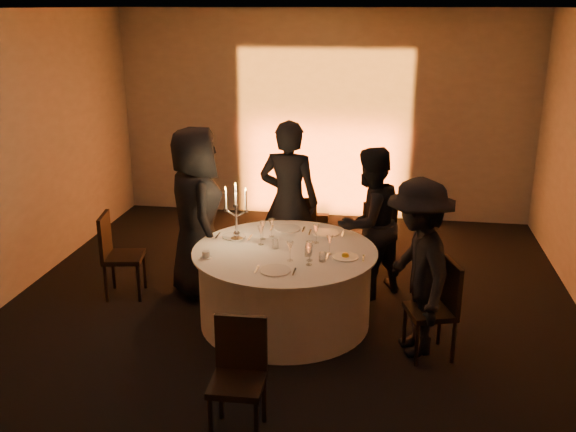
# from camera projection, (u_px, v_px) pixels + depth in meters

# --- Properties ---
(floor) EXTENTS (7.00, 7.00, 0.00)m
(floor) POSITION_uv_depth(u_px,v_px,m) (285.00, 321.00, 6.46)
(floor) COLOR black
(floor) RESTS_ON ground
(ceiling) EXTENTS (7.00, 7.00, 0.00)m
(ceiling) POSITION_uv_depth(u_px,v_px,m) (284.00, 8.00, 5.52)
(ceiling) COLOR white
(ceiling) RESTS_ON wall_back
(wall_back) EXTENTS (7.00, 0.00, 7.00)m
(wall_back) POSITION_uv_depth(u_px,v_px,m) (324.00, 116.00, 9.27)
(wall_back) COLOR #A29C96
(wall_back) RESTS_ON floor
(wall_front) EXTENTS (7.00, 0.00, 7.00)m
(wall_front) POSITION_uv_depth(u_px,v_px,m) (151.00, 386.00, 2.71)
(wall_front) COLOR #A29C96
(wall_front) RESTS_ON floor
(uplighter_fixture) EXTENTS (0.25, 0.12, 0.10)m
(uplighter_fixture) POSITION_uv_depth(u_px,v_px,m) (320.00, 217.00, 9.44)
(uplighter_fixture) COLOR black
(uplighter_fixture) RESTS_ON floor
(banquet_table) EXTENTS (1.80, 1.80, 0.77)m
(banquet_table) POSITION_uv_depth(u_px,v_px,m) (285.00, 286.00, 6.34)
(banquet_table) COLOR black
(banquet_table) RESTS_ON floor
(chair_left) EXTENTS (0.47, 0.47, 0.93)m
(chair_left) POSITION_uv_depth(u_px,v_px,m) (116.00, 250.00, 6.88)
(chair_left) COLOR black
(chair_left) RESTS_ON floor
(chair_back_left) EXTENTS (0.39, 0.39, 0.86)m
(chair_back_left) POSITION_uv_depth(u_px,v_px,m) (302.00, 226.00, 7.78)
(chair_back_left) COLOR black
(chair_back_left) RESTS_ON floor
(chair_back_right) EXTENTS (0.59, 0.59, 0.98)m
(chair_back_right) POSITION_uv_depth(u_px,v_px,m) (374.00, 233.00, 7.31)
(chair_back_right) COLOR black
(chair_back_right) RESTS_ON floor
(chair_right) EXTENTS (0.49, 0.49, 0.90)m
(chair_right) POSITION_uv_depth(u_px,v_px,m) (439.00, 304.00, 5.70)
(chair_right) COLOR black
(chair_right) RESTS_ON floor
(chair_front) EXTENTS (0.40, 0.40, 0.88)m
(chair_front) POSITION_uv_depth(u_px,v_px,m) (239.00, 370.00, 4.68)
(chair_front) COLOR black
(chair_front) RESTS_ON floor
(guest_left) EXTENTS (0.94, 1.07, 1.85)m
(guest_left) POSITION_uv_depth(u_px,v_px,m) (196.00, 212.00, 6.84)
(guest_left) COLOR black
(guest_left) RESTS_ON floor
(guest_back_left) EXTENTS (0.72, 0.52, 1.85)m
(guest_back_left) POSITION_uv_depth(u_px,v_px,m) (289.00, 202.00, 7.19)
(guest_back_left) COLOR black
(guest_back_left) RESTS_ON floor
(guest_back_right) EXTENTS (1.01, 1.00, 1.64)m
(guest_back_right) POSITION_uv_depth(u_px,v_px,m) (369.00, 223.00, 6.82)
(guest_back_right) COLOR black
(guest_back_right) RESTS_ON floor
(guest_right) EXTENTS (0.88, 1.18, 1.63)m
(guest_right) POSITION_uv_depth(u_px,v_px,m) (417.00, 268.00, 5.67)
(guest_right) COLOR black
(guest_right) RESTS_ON floor
(plate_left) EXTENTS (0.36, 0.25, 0.01)m
(plate_left) POSITION_uv_depth(u_px,v_px,m) (234.00, 236.00, 6.56)
(plate_left) COLOR white
(plate_left) RESTS_ON banquet_table
(plate_back_left) EXTENTS (0.36, 0.28, 0.01)m
(plate_back_left) POSITION_uv_depth(u_px,v_px,m) (287.00, 229.00, 6.79)
(plate_back_left) COLOR white
(plate_back_left) RESTS_ON banquet_table
(plate_back_right) EXTENTS (0.35, 0.27, 0.01)m
(plate_back_right) POSITION_uv_depth(u_px,v_px,m) (326.00, 233.00, 6.65)
(plate_back_right) COLOR white
(plate_back_right) RESTS_ON banquet_table
(plate_right) EXTENTS (0.36, 0.25, 0.08)m
(plate_right) POSITION_uv_depth(u_px,v_px,m) (345.00, 256.00, 6.02)
(plate_right) COLOR white
(plate_right) RESTS_ON banquet_table
(plate_front) EXTENTS (0.36, 0.28, 0.01)m
(plate_front) POSITION_uv_depth(u_px,v_px,m) (275.00, 270.00, 5.72)
(plate_front) COLOR white
(plate_front) RESTS_ON banquet_table
(coffee_cup) EXTENTS (0.11, 0.11, 0.07)m
(coffee_cup) POSITION_uv_depth(u_px,v_px,m) (206.00, 255.00, 6.01)
(coffee_cup) COLOR white
(coffee_cup) RESTS_ON banquet_table
(candelabra) EXTENTS (0.26, 0.12, 0.61)m
(candelabra) POSITION_uv_depth(u_px,v_px,m) (236.00, 220.00, 6.41)
(candelabra) COLOR silver
(candelabra) RESTS_ON banquet_table
(wine_glass_a) EXTENTS (0.07, 0.07, 0.19)m
(wine_glass_a) POSITION_uv_depth(u_px,v_px,m) (290.00, 247.00, 5.90)
(wine_glass_a) COLOR white
(wine_glass_a) RESTS_ON banquet_table
(wine_glass_b) EXTENTS (0.07, 0.07, 0.19)m
(wine_glass_b) POSITION_uv_depth(u_px,v_px,m) (310.00, 247.00, 5.91)
(wine_glass_b) COLOR white
(wine_glass_b) RESTS_ON banquet_table
(wine_glass_c) EXTENTS (0.07, 0.07, 0.19)m
(wine_glass_c) POSITION_uv_depth(u_px,v_px,m) (309.00, 251.00, 5.81)
(wine_glass_c) COLOR white
(wine_glass_c) RESTS_ON banquet_table
(wine_glass_d) EXTENTS (0.07, 0.07, 0.19)m
(wine_glass_d) POSITION_uv_depth(u_px,v_px,m) (330.00, 241.00, 6.06)
(wine_glass_d) COLOR white
(wine_glass_d) RESTS_ON banquet_table
(wine_glass_e) EXTENTS (0.07, 0.07, 0.19)m
(wine_glass_e) POSITION_uv_depth(u_px,v_px,m) (316.00, 230.00, 6.36)
(wine_glass_e) COLOR white
(wine_glass_e) RESTS_ON banquet_table
(wine_glass_f) EXTENTS (0.07, 0.07, 0.19)m
(wine_glass_f) POSITION_uv_depth(u_px,v_px,m) (271.00, 224.00, 6.53)
(wine_glass_f) COLOR white
(wine_glass_f) RESTS_ON banquet_table
(wine_glass_g) EXTENTS (0.07, 0.07, 0.19)m
(wine_glass_g) POSITION_uv_depth(u_px,v_px,m) (263.00, 226.00, 6.46)
(wine_glass_g) COLOR white
(wine_glass_g) RESTS_ON banquet_table
(wine_glass_h) EXTENTS (0.07, 0.07, 0.19)m
(wine_glass_h) POSITION_uv_depth(u_px,v_px,m) (261.00, 232.00, 6.31)
(wine_glass_h) COLOR white
(wine_glass_h) RESTS_ON banquet_table
(tumbler_a) EXTENTS (0.07, 0.07, 0.09)m
(tumbler_a) POSITION_uv_depth(u_px,v_px,m) (309.00, 248.00, 6.14)
(tumbler_a) COLOR white
(tumbler_a) RESTS_ON banquet_table
(tumbler_b) EXTENTS (0.07, 0.07, 0.09)m
(tumbler_b) POSITION_uv_depth(u_px,v_px,m) (275.00, 244.00, 6.24)
(tumbler_b) COLOR white
(tumbler_b) RESTS_ON banquet_table
(tumbler_c) EXTENTS (0.07, 0.07, 0.09)m
(tumbler_c) POSITION_uv_depth(u_px,v_px,m) (322.00, 257.00, 5.92)
(tumbler_c) COLOR white
(tumbler_c) RESTS_ON banquet_table
(tumbler_d) EXTENTS (0.07, 0.07, 0.09)m
(tumbler_d) POSITION_uv_depth(u_px,v_px,m) (308.00, 251.00, 6.06)
(tumbler_d) COLOR white
(tumbler_d) RESTS_ON banquet_table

